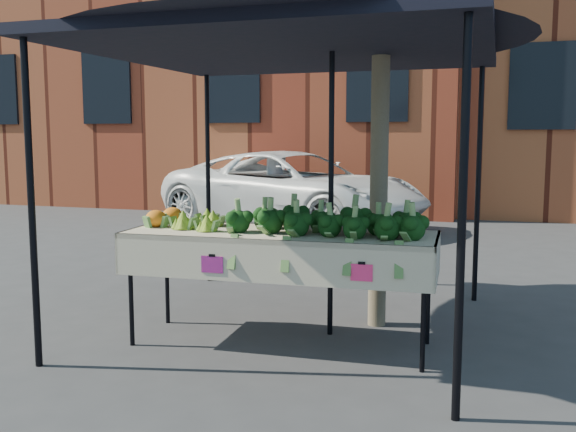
# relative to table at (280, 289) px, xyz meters

# --- Properties ---
(ground) EXTENTS (90.00, 90.00, 0.00)m
(ground) POSITION_rel_table_xyz_m (-0.18, -0.09, -0.45)
(ground) COLOR #303033
(table) EXTENTS (2.44, 0.92, 0.90)m
(table) POSITION_rel_table_xyz_m (0.00, 0.00, 0.00)
(table) COLOR beige
(table) RESTS_ON ground
(canopy) EXTENTS (3.16, 3.16, 2.74)m
(canopy) POSITION_rel_table_xyz_m (-0.04, 0.46, 0.92)
(canopy) COLOR black
(canopy) RESTS_ON ground
(broccoli_heap) EXTENTS (1.53, 0.56, 0.25)m
(broccoli_heap) POSITION_rel_table_xyz_m (0.36, 0.03, 0.57)
(broccoli_heap) COLOR black
(broccoli_heap) RESTS_ON table
(romanesco_cluster) EXTENTS (0.42, 0.56, 0.19)m
(romanesco_cluster) POSITION_rel_table_xyz_m (-0.67, 0.04, 0.55)
(romanesco_cluster) COLOR #89AA33
(romanesco_cluster) RESTS_ON table
(cauliflower_pair) EXTENTS (0.22, 0.42, 0.17)m
(cauliflower_pair) POSITION_rel_table_xyz_m (-1.04, 0.07, 0.54)
(cauliflower_pair) COLOR orange
(cauliflower_pair) RESTS_ON table
(vehicle) EXTENTS (2.02, 2.58, 4.90)m
(vehicle) POSITION_rel_table_xyz_m (-1.88, 6.34, 2.00)
(vehicle) COLOR white
(vehicle) RESTS_ON ground
(street_tree) EXTENTS (2.24, 2.24, 4.42)m
(street_tree) POSITION_rel_table_xyz_m (0.63, 0.77, 1.76)
(street_tree) COLOR #1E4C14
(street_tree) RESTS_ON ground
(building_left) EXTENTS (12.00, 8.00, 9.00)m
(building_left) POSITION_rel_table_xyz_m (-5.18, 11.91, 4.05)
(building_left) COLOR maroon
(building_left) RESTS_ON ground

